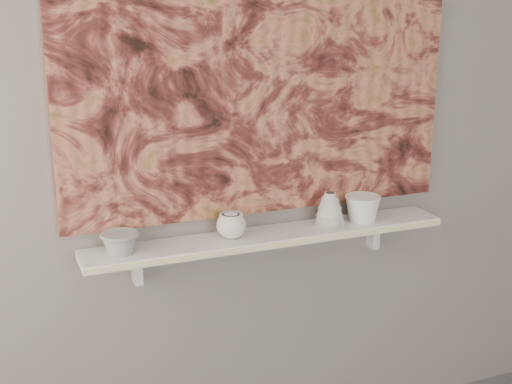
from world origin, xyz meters
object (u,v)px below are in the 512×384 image
shelf (269,237)px  bowl_grey (120,242)px  cup_cream (231,225)px  bell_vessel (330,209)px  painting (261,66)px  bowl_white (363,208)px

shelf → bowl_grey: bearing=180.0°
cup_cream → bell_vessel: size_ratio=0.83×
cup_cream → bell_vessel: bearing=0.0°
painting → cup_cream: (-0.15, -0.08, -0.56)m
cup_cream → bowl_white: (0.55, 0.00, 0.00)m
shelf → bowl_white: bowl_white is taller
cup_cream → bell_vessel: 0.40m
cup_cream → bowl_white: size_ratio=0.76×
bowl_white → shelf: bearing=180.0°
cup_cream → bell_vessel: (0.40, 0.00, 0.02)m
painting → shelf: bearing=-90.0°
painting → bell_vessel: painting is taller
bell_vessel → bowl_white: bearing=0.0°
shelf → bowl_white: size_ratio=9.90×
bell_vessel → bowl_white: (0.14, 0.00, -0.01)m
shelf → bell_vessel: size_ratio=10.81×
shelf → bowl_grey: 0.56m
cup_cream → bell_vessel: bell_vessel is taller
shelf → bowl_white: bearing=0.0°
painting → bowl_grey: painting is taller
cup_cream → shelf: bearing=0.0°
bowl_white → bowl_grey: bearing=180.0°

